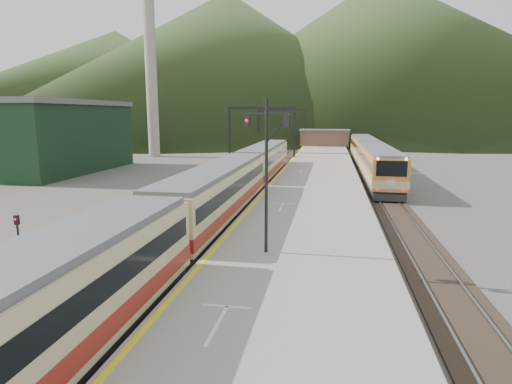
# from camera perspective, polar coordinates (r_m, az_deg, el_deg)

# --- Properties ---
(track_main) EXTENTS (2.60, 200.00, 0.23)m
(track_main) POSITION_cam_1_polar(r_m,az_deg,el_deg) (46.03, 1.25, 1.75)
(track_main) COLOR black
(track_main) RESTS_ON ground
(track_far) EXTENTS (2.60, 200.00, 0.23)m
(track_far) POSITION_cam_1_polar(r_m,az_deg,el_deg) (47.04, -4.78, 1.90)
(track_far) COLOR black
(track_far) RESTS_ON ground
(track_second) EXTENTS (2.60, 200.00, 0.23)m
(track_second) POSITION_cam_1_polar(r_m,az_deg,el_deg) (45.75, 15.64, 1.31)
(track_second) COLOR black
(track_second) RESTS_ON ground
(platform) EXTENTS (8.00, 100.00, 1.00)m
(platform) POSITION_cam_1_polar(r_m,az_deg,el_deg) (43.49, 8.17, 1.72)
(platform) COLOR gray
(platform) RESTS_ON ground
(gantry_near) EXTENTS (9.55, 0.25, 8.00)m
(gantry_near) POSITION_cam_1_polar(r_m,az_deg,el_deg) (60.79, 0.75, 9.06)
(gantry_near) COLOR black
(gantry_near) RESTS_ON ground
(gantry_far) EXTENTS (9.55, 0.25, 8.00)m
(gantry_far) POSITION_cam_1_polar(r_m,az_deg,el_deg) (85.56, 3.46, 9.42)
(gantry_far) COLOR black
(gantry_far) RESTS_ON ground
(warehouse) EXTENTS (14.50, 20.50, 8.60)m
(warehouse) POSITION_cam_1_polar(r_m,az_deg,el_deg) (58.57, -26.80, 6.67)
(warehouse) COLOR black
(warehouse) RESTS_ON ground
(smokestack) EXTENTS (1.80, 1.80, 30.00)m
(smokestack) POSITION_cam_1_polar(r_m,az_deg,el_deg) (73.39, -13.86, 16.36)
(smokestack) COLOR #9E998E
(smokestack) RESTS_ON ground
(station_shed) EXTENTS (9.40, 4.40, 3.10)m
(station_shed) POSITION_cam_1_polar(r_m,az_deg,el_deg) (83.12, 9.12, 7.20)
(station_shed) COLOR brown
(station_shed) RESTS_ON platform
(hill_a) EXTENTS (180.00, 180.00, 60.00)m
(hill_a) POSITION_cam_1_polar(r_m,az_deg,el_deg) (201.87, -3.72, 16.89)
(hill_a) COLOR #2D431D
(hill_a) RESTS_ON ground
(hill_b) EXTENTS (220.00, 220.00, 75.00)m
(hill_b) POSITION_cam_1_polar(r_m,az_deg,el_deg) (238.10, 16.18, 17.33)
(hill_b) COLOR #2D431D
(hill_b) RESTS_ON ground
(hill_d) EXTENTS (200.00, 200.00, 55.00)m
(hill_d) POSITION_cam_1_polar(r_m,az_deg,el_deg) (276.65, -17.96, 14.12)
(hill_d) COLOR #2D431D
(hill_d) RESTS_ON ground
(main_train) EXTENTS (2.76, 56.65, 3.37)m
(main_train) POSITION_cam_1_polar(r_m,az_deg,el_deg) (26.93, -5.00, -0.47)
(main_train) COLOR #C5B97E
(main_train) RESTS_ON track_main
(second_train) EXTENTS (2.80, 38.17, 3.42)m
(second_train) POSITION_cam_1_polar(r_m,az_deg,el_deg) (53.39, 14.92, 4.62)
(second_train) COLOR #CE8035
(second_train) RESTS_ON track_second
(signal_mast) EXTENTS (2.13, 0.75, 6.58)m
(signal_mast) POSITION_cam_1_polar(r_m,az_deg,el_deg) (18.04, 1.40, 4.23)
(signal_mast) COLOR black
(signal_mast) RESTS_ON platform
(short_signal_b) EXTENTS (0.26, 0.23, 2.27)m
(short_signal_b) POSITION_cam_1_polar(r_m,az_deg,el_deg) (38.08, -5.82, 2.01)
(short_signal_b) COLOR black
(short_signal_b) RESTS_ON ground
(short_signal_c) EXTENTS (0.25, 0.20, 2.27)m
(short_signal_c) POSITION_cam_1_polar(r_m,az_deg,el_deg) (23.18, -29.17, -4.68)
(short_signal_c) COLOR black
(short_signal_c) RESTS_ON ground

